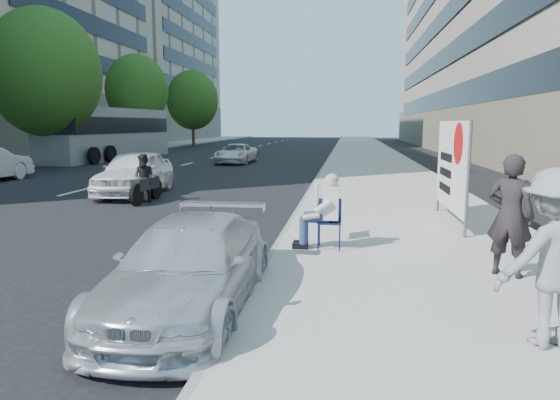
% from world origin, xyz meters
% --- Properties ---
extents(ground, '(160.00, 160.00, 0.00)m').
position_xyz_m(ground, '(0.00, 0.00, 0.00)').
color(ground, black).
rests_on(ground, ground).
extents(near_sidewalk, '(5.00, 120.00, 0.15)m').
position_xyz_m(near_sidewalk, '(4.00, 20.00, 0.07)').
color(near_sidewalk, '#A5A39A').
rests_on(near_sidewalk, ground).
extents(far_sidewalk, '(4.50, 120.00, 0.15)m').
position_xyz_m(far_sidewalk, '(-16.75, 20.00, 0.07)').
color(far_sidewalk, '#A5A39A').
rests_on(far_sidewalk, ground).
extents(far_bldg_north, '(22.00, 28.00, 28.00)m').
position_xyz_m(far_bldg_north, '(-30.00, 62.00, 14.00)').
color(far_bldg_north, tan).
rests_on(far_bldg_north, ground).
extents(near_building, '(14.00, 70.00, 20.00)m').
position_xyz_m(near_building, '(17.00, 32.00, 10.00)').
color(near_building, gray).
rests_on(near_building, ground).
extents(tree_far_c, '(6.00, 6.00, 8.47)m').
position_xyz_m(tree_far_c, '(-13.70, 18.00, 5.02)').
color(tree_far_c, '#382616').
rests_on(tree_far_c, ground).
extents(tree_far_d, '(4.80, 4.80, 7.65)m').
position_xyz_m(tree_far_d, '(-13.70, 30.00, 4.89)').
color(tree_far_d, '#382616').
rests_on(tree_far_d, ground).
extents(tree_far_e, '(5.40, 5.40, 7.89)m').
position_xyz_m(tree_far_e, '(-13.70, 44.00, 4.78)').
color(tree_far_e, '#382616').
rests_on(tree_far_e, ground).
extents(seated_protester, '(0.83, 1.12, 1.31)m').
position_xyz_m(seated_protester, '(2.29, 0.79, 0.87)').
color(seated_protester, navy).
rests_on(seated_protester, near_sidewalk).
extents(jogger, '(1.25, 0.91, 1.73)m').
position_xyz_m(jogger, '(4.67, -2.76, 1.02)').
color(jogger, gray).
rests_on(jogger, near_sidewalk).
extents(pedestrian_woman, '(0.76, 0.69, 1.73)m').
position_xyz_m(pedestrian_woman, '(4.97, -0.45, 1.02)').
color(pedestrian_woman, black).
rests_on(pedestrian_woman, near_sidewalk).
extents(protest_banner, '(0.08, 3.06, 2.20)m').
position_xyz_m(protest_banner, '(4.91, 3.46, 1.40)').
color(protest_banner, '#4C4C4C').
rests_on(protest_banner, near_sidewalk).
extents(parked_sedan, '(1.63, 3.87, 1.12)m').
position_xyz_m(parked_sedan, '(0.80, -2.00, 0.56)').
color(parked_sedan, silver).
rests_on(parked_sedan, ground).
extents(white_sedan_near, '(2.13, 4.42, 1.46)m').
position_xyz_m(white_sedan_near, '(-4.18, 7.68, 0.73)').
color(white_sedan_near, white).
rests_on(white_sedan_near, ground).
extents(white_sedan_far, '(2.03, 4.16, 1.14)m').
position_xyz_m(white_sedan_far, '(-3.82, 20.99, 0.57)').
color(white_sedan_far, silver).
rests_on(white_sedan_far, ground).
extents(motorcycle, '(0.74, 2.05, 1.42)m').
position_xyz_m(motorcycle, '(-3.19, 6.15, 0.64)').
color(motorcycle, black).
rests_on(motorcycle, ground).
extents(bus, '(3.58, 12.24, 3.30)m').
position_xyz_m(bus, '(-12.86, 23.43, 1.64)').
color(bus, slate).
rests_on(bus, ground).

